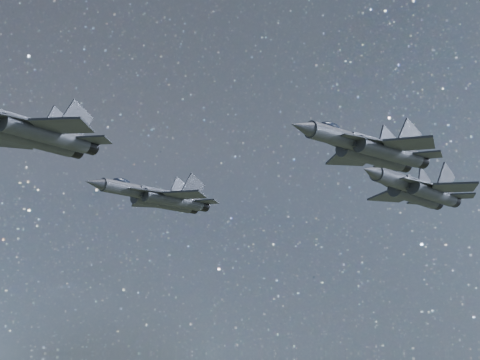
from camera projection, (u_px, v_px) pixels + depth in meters
jet_lead at (25, 129)px, 60.47m from camera, size 17.61×11.94×4.43m
jet_left at (159, 197)px, 84.70m from camera, size 17.42×12.09×4.38m
jet_right at (371, 149)px, 58.23m from camera, size 15.34×10.80×3.88m
jet_slot at (417, 190)px, 80.87m from camera, size 19.38×13.25×4.86m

